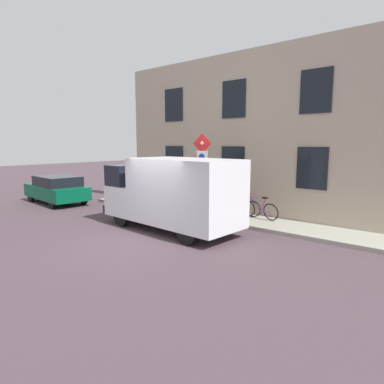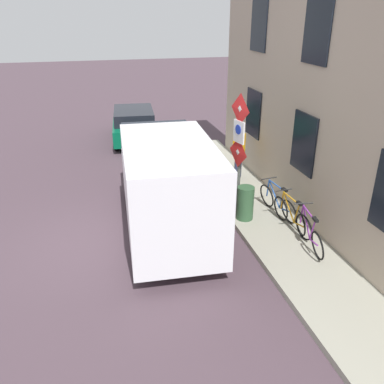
% 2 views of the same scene
% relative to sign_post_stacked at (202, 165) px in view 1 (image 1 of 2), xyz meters
% --- Properties ---
extents(ground_plane, '(80.00, 80.00, 0.00)m').
position_rel_sign_post_stacked_xyz_m(ground_plane, '(-3.36, -0.38, -2.16)').
color(ground_plane, '#473740').
extents(sidewalk_slab, '(1.82, 14.08, 0.14)m').
position_rel_sign_post_stacked_xyz_m(sidewalk_slab, '(0.71, -0.38, -2.09)').
color(sidewalk_slab, gray).
rests_on(sidewalk_slab, ground_plane).
extents(building_facade, '(0.75, 12.08, 6.64)m').
position_rel_sign_post_stacked_xyz_m(building_facade, '(1.97, -0.38, 1.16)').
color(building_facade, tan).
rests_on(building_facade, ground_plane).
extents(sign_post_stacked, '(0.20, 0.55, 3.12)m').
position_rel_sign_post_stacked_xyz_m(sign_post_stacked, '(0.00, 0.00, 0.00)').
color(sign_post_stacked, '#474C47').
rests_on(sign_post_stacked, sidewalk_slab).
extents(delivery_van, '(2.31, 5.44, 2.50)m').
position_rel_sign_post_stacked_xyz_m(delivery_van, '(-1.91, -0.18, -0.82)').
color(delivery_van, silver).
rests_on(delivery_van, ground_plane).
extents(parked_hatchback, '(2.10, 4.14, 1.38)m').
position_rel_sign_post_stacked_xyz_m(parked_hatchback, '(-1.76, 7.93, -1.42)').
color(parked_hatchback, '#075435').
rests_on(parked_hatchback, ground_plane).
extents(bicycle_purple, '(0.48, 1.71, 0.89)m').
position_rel_sign_post_stacked_xyz_m(bicycle_purple, '(1.07, -1.94, -1.65)').
color(bicycle_purple, black).
rests_on(bicycle_purple, sidewalk_slab).
extents(bicycle_orange, '(0.46, 1.71, 0.89)m').
position_rel_sign_post_stacked_xyz_m(bicycle_orange, '(1.07, -1.12, -1.65)').
color(bicycle_orange, black).
rests_on(bicycle_orange, sidewalk_slab).
extents(bicycle_blue, '(0.50, 1.71, 0.89)m').
position_rel_sign_post_stacked_xyz_m(bicycle_blue, '(1.07, -0.29, -1.65)').
color(bicycle_blue, black).
rests_on(bicycle_blue, sidewalk_slab).
extents(pedestrian, '(0.47, 0.47, 1.72)m').
position_rel_sign_post_stacked_xyz_m(pedestrian, '(0.96, 2.44, -1.09)').
color(pedestrian, '#262B47').
rests_on(pedestrian, sidewalk_slab).
extents(litter_bin, '(0.44, 0.44, 0.90)m').
position_rel_sign_post_stacked_xyz_m(litter_bin, '(0.15, -0.30, -1.57)').
color(litter_bin, '#2D5133').
rests_on(litter_bin, sidewalk_slab).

